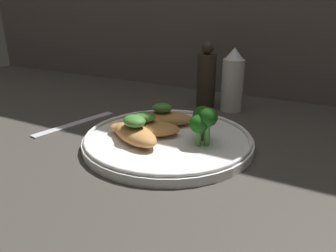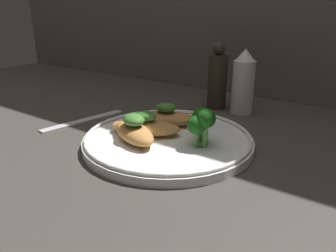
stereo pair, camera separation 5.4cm
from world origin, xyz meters
The scene contains 9 objects.
ground_plane centered at (0.00, 0.00, -0.50)cm, with size 180.00×180.00×1.00cm, color #3D3833.
plate centered at (0.00, 0.00, 0.99)cm, with size 28.07×28.07×2.00cm.
grilled_meat_front centered at (-3.71, -4.19, 3.08)cm, with size 11.60×8.84×4.43cm.
grilled_meat_middle centered at (-4.05, -0.81, 2.78)cm, with size 13.11×9.41×3.99cm.
grilled_meat_back centered at (-3.92, 4.93, 2.81)cm, with size 12.43×9.44×4.08cm.
broccoli_bunch centered at (5.96, 0.55, 5.35)cm, with size 4.72×5.51×6.17cm.
sauce_bottle centered at (2.97, 23.60, 6.54)cm, with size 4.64×4.64×13.68cm.
pepper_grinder centered at (-3.11, 23.60, 6.58)cm, with size 4.18×4.18×14.59cm.
fork centered at (-20.68, -0.10, 0.30)cm, with size 5.22×17.89×0.60cm.
Camera 2 is at (28.63, -41.23, 22.11)cm, focal length 35.00 mm.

